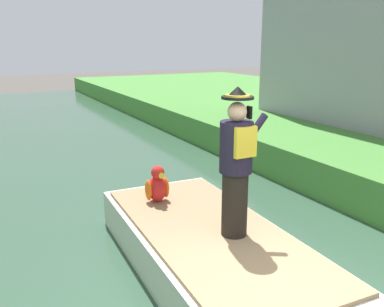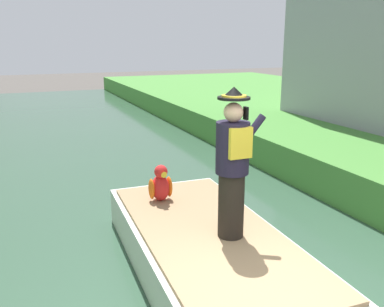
# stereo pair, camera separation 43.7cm
# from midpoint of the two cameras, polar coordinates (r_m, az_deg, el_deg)

# --- Properties ---
(boat) EXTENTS (1.96, 4.27, 0.61)m
(boat) POSITION_cam_midpoint_polar(r_m,az_deg,el_deg) (5.63, 4.51, -13.23)
(boat) COLOR silver
(boat) RESTS_ON canal_water
(person_pirate) EXTENTS (0.61, 0.42, 1.85)m
(person_pirate) POSITION_cam_midpoint_polar(r_m,az_deg,el_deg) (5.04, 8.02, -1.53)
(person_pirate) COLOR black
(person_pirate) RESTS_ON boat
(parrot_plush) EXTENTS (0.36, 0.35, 0.57)m
(parrot_plush) POSITION_cam_midpoint_polar(r_m,az_deg,el_deg) (6.35, -2.33, -4.34)
(parrot_plush) COLOR red
(parrot_plush) RESTS_ON boat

